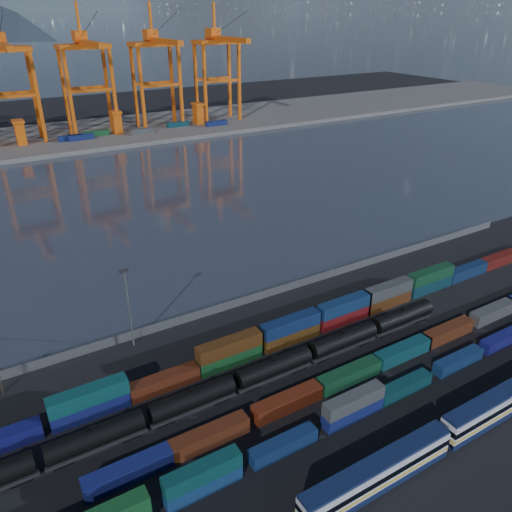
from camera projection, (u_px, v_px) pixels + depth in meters
ground at (341, 368)px, 90.36m from camera, size 700.00×700.00×0.00m
harbor_water at (144, 199)px, 171.08m from camera, size 700.00×700.00×0.00m
far_quay at (73, 136)px, 251.36m from camera, size 700.00×70.00×2.00m
passenger_train at (500, 404)px, 78.58m from camera, size 76.58×3.04×5.21m
container_row_south at (293, 437)px, 73.30m from camera, size 139.01×2.24×4.77m
container_row_mid at (425, 342)px, 95.36m from camera, size 128.39×2.53×2.70m
container_row_north at (330, 317)px, 101.15m from camera, size 141.16×2.54×5.42m
tanker_string at (193, 400)px, 79.89m from camera, size 107.83×3.19×4.56m
waterfront_fence at (261, 295)px, 111.44m from camera, size 160.12×0.12×2.20m
yard_light_mast at (128, 304)px, 92.42m from camera, size 1.60×0.40×16.60m
gantry_cranes at (46, 59)px, 226.41m from camera, size 198.78×45.65×61.82m
quay_containers at (55, 140)px, 234.11m from camera, size 172.58×10.99×2.60m
straddle_carriers at (70, 126)px, 239.49m from camera, size 140.00×7.00×11.10m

